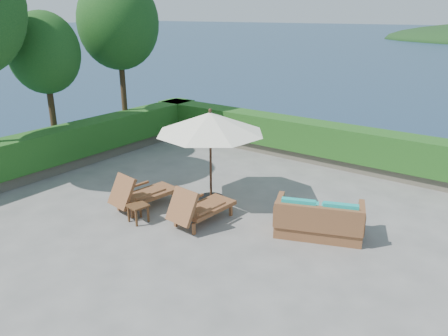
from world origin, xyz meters
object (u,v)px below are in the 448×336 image
Objects in this scene: lounge_right at (199,207)px; patio_umbrella at (210,124)px; lounge_left at (141,193)px; side_table at (138,208)px; wicker_loveseat at (318,221)px.

patio_umbrella is at bearing 120.69° from lounge_right.
side_table is (0.52, -0.59, -0.05)m from lounge_left.
lounge_left is at bearing 175.99° from wicker_loveseat.
lounge_right reaches higher than side_table.
wicker_loveseat is (4.27, 1.33, -0.05)m from lounge_left.
wicker_loveseat is at bearing 25.24° from lounge_left.
lounge_right reaches higher than wicker_loveseat.
patio_umbrella is 2.74m from side_table.
lounge_right is at bearing -177.51° from wicker_loveseat.
lounge_left reaches higher than wicker_loveseat.
patio_umbrella is 3.58m from wicker_loveseat.
patio_umbrella is 1.57× the size of wicker_loveseat.
side_table is at bearing -141.72° from lounge_right.
patio_umbrella is 2.50m from lounge_left.
side_table is at bearing -40.81° from lounge_left.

